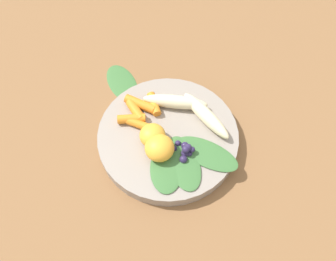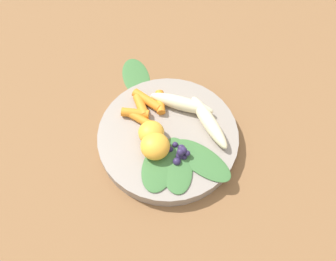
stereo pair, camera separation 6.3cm
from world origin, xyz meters
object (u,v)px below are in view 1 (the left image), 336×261
(banana_peeled_left, at_px, (175,102))
(kale_leaf_stray, at_px, (122,82))
(banana_peeled_right, at_px, (206,115))
(orange_segment_near, at_px, (160,148))
(bowl, at_px, (168,137))

(banana_peeled_left, height_order, kale_leaf_stray, banana_peeled_left)
(banana_peeled_right, xyz_separation_m, kale_leaf_stray, (-0.21, 0.00, -0.04))
(banana_peeled_right, relative_size, kale_leaf_stray, 1.15)
(banana_peeled_left, height_order, banana_peeled_right, same)
(banana_peeled_right, relative_size, orange_segment_near, 2.40)
(kale_leaf_stray, bearing_deg, orange_segment_near, 177.70)
(bowl, bearing_deg, banana_peeled_right, 56.10)
(banana_peeled_left, bearing_deg, kale_leaf_stray, -27.63)
(orange_segment_near, bearing_deg, banana_peeled_right, 72.70)
(bowl, height_order, orange_segment_near, orange_segment_near)
(bowl, xyz_separation_m, banana_peeled_right, (0.04, 0.07, 0.03))
(banana_peeled_left, relative_size, orange_segment_near, 2.40)
(orange_segment_near, height_order, kale_leaf_stray, orange_segment_near)
(banana_peeled_right, height_order, orange_segment_near, orange_segment_near)
(orange_segment_near, bearing_deg, banana_peeled_left, 106.87)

